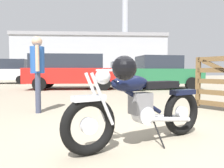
{
  "coord_description": "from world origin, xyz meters",
  "views": [
    {
      "loc": [
        -0.79,
        -2.83,
        0.91
      ],
      "look_at": [
        -0.36,
        0.62,
        0.7
      ],
      "focal_mm": 34.02,
      "sensor_mm": 36.0,
      "label": 1
    }
  ],
  "objects_px": {
    "vintage_motorcycle": "(140,105)",
    "pale_sedan_back": "(124,72)",
    "white_estate_far": "(8,71)",
    "silver_sedan_mid": "(158,73)",
    "bystander": "(37,66)",
    "blue_hatchback_right": "(72,71)"
  },
  "relations": [
    {
      "from": "blue_hatchback_right",
      "to": "bystander",
      "type": "bearing_deg",
      "value": -90.39
    },
    {
      "from": "bystander",
      "to": "silver_sedan_mid",
      "type": "distance_m",
      "value": 7.32
    },
    {
      "from": "vintage_motorcycle",
      "to": "pale_sedan_back",
      "type": "height_order",
      "value": "pale_sedan_back"
    },
    {
      "from": "silver_sedan_mid",
      "to": "white_estate_far",
      "type": "xyz_separation_m",
      "value": [
        -9.3,
        6.01,
        0.08
      ]
    },
    {
      "from": "blue_hatchback_right",
      "to": "pale_sedan_back",
      "type": "relative_size",
      "value": 1.13
    },
    {
      "from": "blue_hatchback_right",
      "to": "silver_sedan_mid",
      "type": "relative_size",
      "value": 1.11
    },
    {
      "from": "blue_hatchback_right",
      "to": "white_estate_far",
      "type": "relative_size",
      "value": 1.21
    },
    {
      "from": "pale_sedan_back",
      "to": "vintage_motorcycle",
      "type": "bearing_deg",
      "value": -98.64
    },
    {
      "from": "bystander",
      "to": "blue_hatchback_right",
      "type": "xyz_separation_m",
      "value": [
        0.35,
        6.14,
        -0.08
      ]
    },
    {
      "from": "vintage_motorcycle",
      "to": "silver_sedan_mid",
      "type": "bearing_deg",
      "value": -134.55
    },
    {
      "from": "silver_sedan_mid",
      "to": "white_estate_far",
      "type": "relative_size",
      "value": 1.09
    },
    {
      "from": "white_estate_far",
      "to": "pale_sedan_back",
      "type": "xyz_separation_m",
      "value": [
        8.71,
        0.5,
        -0.08
      ]
    },
    {
      "from": "vintage_motorcycle",
      "to": "silver_sedan_mid",
      "type": "relative_size",
      "value": 0.45
    },
    {
      "from": "blue_hatchback_right",
      "to": "silver_sedan_mid",
      "type": "distance_m",
      "value": 4.4
    },
    {
      "from": "white_estate_far",
      "to": "pale_sedan_back",
      "type": "bearing_deg",
      "value": -174.86
    },
    {
      "from": "vintage_motorcycle",
      "to": "white_estate_far",
      "type": "height_order",
      "value": "white_estate_far"
    },
    {
      "from": "silver_sedan_mid",
      "to": "pale_sedan_back",
      "type": "relative_size",
      "value": 1.02
    },
    {
      "from": "vintage_motorcycle",
      "to": "pale_sedan_back",
      "type": "xyz_separation_m",
      "value": [
        2.42,
        14.42,
        0.34
      ]
    },
    {
      "from": "vintage_motorcycle",
      "to": "blue_hatchback_right",
      "type": "distance_m",
      "value": 8.58
    },
    {
      "from": "white_estate_far",
      "to": "pale_sedan_back",
      "type": "relative_size",
      "value": 0.93
    },
    {
      "from": "bystander",
      "to": "white_estate_far",
      "type": "height_order",
      "value": "white_estate_far"
    },
    {
      "from": "vintage_motorcycle",
      "to": "pale_sedan_back",
      "type": "distance_m",
      "value": 14.62
    }
  ]
}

